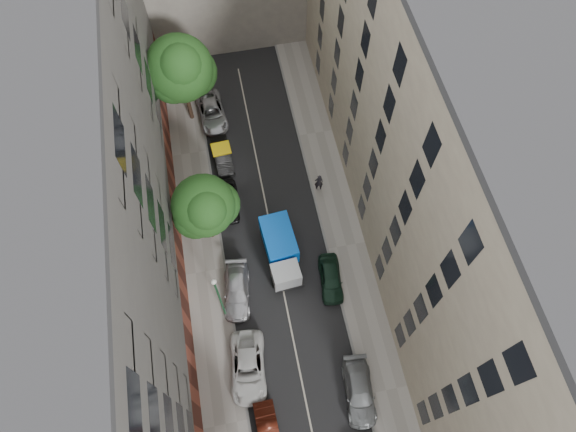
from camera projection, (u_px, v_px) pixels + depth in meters
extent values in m
plane|color=#4C4C49|center=(277.00, 259.00, 39.47)|extent=(120.00, 120.00, 0.00)
cube|color=black|center=(277.00, 259.00, 39.46)|extent=(8.00, 44.00, 0.02)
cube|color=gray|center=(206.00, 272.00, 38.91)|extent=(3.00, 44.00, 0.15)
cube|color=gray|center=(346.00, 246.00, 39.90)|extent=(3.00, 44.00, 0.15)
cube|color=#4F4C49|center=(87.00, 226.00, 29.62)|extent=(8.00, 44.00, 20.00)
cube|color=#B4A78C|center=(449.00, 164.00, 31.59)|extent=(8.00, 44.00, 20.00)
cube|color=black|center=(281.00, 256.00, 38.98)|extent=(2.51, 5.58, 0.30)
cube|color=#A6A9AA|center=(286.00, 275.00, 37.31)|extent=(2.13, 1.76, 1.71)
cube|color=#0D6BFF|center=(279.00, 240.00, 38.46)|extent=(2.48, 3.78, 1.81)
cylinder|color=black|center=(273.00, 282.00, 38.15)|extent=(0.28, 0.85, 0.85)
cylinder|color=black|center=(299.00, 278.00, 38.32)|extent=(0.28, 0.85, 0.85)
cylinder|color=black|center=(265.00, 240.00, 39.74)|extent=(0.28, 0.85, 0.85)
cylinder|color=black|center=(289.00, 236.00, 39.92)|extent=(0.28, 0.85, 0.85)
imported|color=#4E1A0F|center=(269.00, 432.00, 33.19)|extent=(1.48, 3.92, 1.28)
imported|color=silver|center=(248.00, 368.00, 35.00)|extent=(2.92, 5.34, 1.42)
imported|color=silver|center=(237.00, 291.00, 37.58)|extent=(2.48, 4.79, 1.33)
imported|color=black|center=(228.00, 201.00, 41.06)|extent=(1.83, 4.01, 1.33)
imported|color=black|center=(222.00, 156.00, 43.10)|extent=(1.64, 4.06, 1.31)
imported|color=#B2B3B7|center=(212.00, 112.00, 45.20)|extent=(2.65, 5.10, 1.37)
imported|color=slate|center=(359.00, 392.00, 34.31)|extent=(2.37, 4.84, 1.36)
imported|color=#142E20|center=(331.00, 278.00, 38.02)|extent=(1.98, 4.09, 1.35)
cylinder|color=#382619|center=(210.00, 228.00, 39.21)|extent=(0.36, 0.36, 2.34)
cylinder|color=#382619|center=(207.00, 216.00, 37.43)|extent=(0.24, 0.24, 1.67)
sphere|color=#214717|center=(203.00, 206.00, 35.97)|extent=(4.55, 4.55, 4.55)
sphere|color=#214717|center=(217.00, 204.00, 36.95)|extent=(3.42, 3.42, 3.42)
sphere|color=#214717|center=(195.00, 217.00, 36.10)|extent=(3.19, 3.19, 3.19)
sphere|color=#214717|center=(206.00, 209.00, 34.86)|extent=(2.96, 2.96, 2.96)
cylinder|color=#382619|center=(189.00, 106.00, 44.30)|extent=(0.36, 0.36, 2.94)
cylinder|color=#382619|center=(184.00, 86.00, 42.07)|extent=(0.24, 0.24, 2.10)
sphere|color=#214717|center=(179.00, 68.00, 40.24)|extent=(5.39, 5.39, 5.39)
sphere|color=#214717|center=(192.00, 72.00, 41.40)|extent=(4.05, 4.05, 4.05)
sphere|color=#214717|center=(173.00, 80.00, 40.48)|extent=(3.78, 3.78, 3.78)
sphere|color=#214717|center=(180.00, 66.00, 38.93)|extent=(3.51, 3.51, 3.51)
cylinder|color=#18562D|center=(221.00, 300.00, 34.23)|extent=(0.14, 0.14, 6.86)
sphere|color=silver|center=(214.00, 282.00, 31.09)|extent=(0.36, 0.36, 0.36)
imported|color=black|center=(319.00, 182.00, 41.37)|extent=(0.76, 0.56, 1.90)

